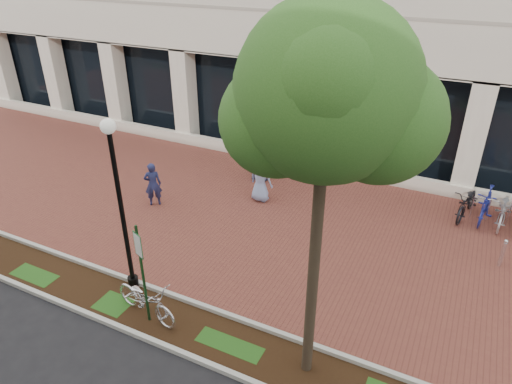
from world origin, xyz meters
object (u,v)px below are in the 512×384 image
at_px(lamppost, 120,200).
at_px(street_tree, 329,104).
at_px(parking_sign, 141,264).
at_px(pedestrian_left, 153,184).
at_px(pedestrian_right, 261,178).
at_px(pedestrian_mid, 257,157).
at_px(bollard, 503,253).
at_px(locked_bicycle, 146,300).

relative_size(lamppost, street_tree, 0.62).
distance_m(parking_sign, pedestrian_left, 5.86).
bearing_deg(pedestrian_right, lamppost, 88.43).
distance_m(parking_sign, pedestrian_right, 6.70).
bearing_deg(pedestrian_mid, parking_sign, 101.61).
bearing_deg(lamppost, pedestrian_left, 119.86).
relative_size(pedestrian_left, bollard, 1.76).
xyz_separation_m(street_tree, pedestrian_left, (-7.39, 4.32, -5.11)).
xyz_separation_m(parking_sign, bollard, (7.65, 6.16, -1.26)).
xyz_separation_m(street_tree, pedestrian_right, (-4.16, 6.26, -5.03)).
bearing_deg(locked_bicycle, parking_sign, -125.06).
relative_size(locked_bicycle, pedestrian_right, 1.11).
xyz_separation_m(locked_bicycle, pedestrian_right, (-0.04, 6.52, 0.37)).
relative_size(parking_sign, street_tree, 0.36).
bearing_deg(pedestrian_left, pedestrian_right, 173.81).
bearing_deg(bollard, parking_sign, -141.16).
distance_m(street_tree, pedestrian_right, 9.05).
bearing_deg(pedestrian_left, pedestrian_mid, -162.13).
bearing_deg(pedestrian_left, bollard, 150.25).
height_order(parking_sign, street_tree, street_tree).
relative_size(lamppost, pedestrian_mid, 2.54).
height_order(locked_bicycle, pedestrian_right, pedestrian_right).
bearing_deg(street_tree, pedestrian_right, 123.61).
distance_m(lamppost, street_tree, 6.13).
bearing_deg(lamppost, parking_sign, -36.02).
xyz_separation_m(street_tree, locked_bicycle, (-4.13, -0.26, -5.39)).
relative_size(locked_bicycle, bollard, 2.16).
bearing_deg(pedestrian_right, bollard, -175.21).
relative_size(lamppost, bollard, 5.20).
xyz_separation_m(pedestrian_left, pedestrian_mid, (2.38, 3.41, 0.13)).
relative_size(parking_sign, pedestrian_mid, 1.48).
height_order(locked_bicycle, pedestrian_left, pedestrian_left).
height_order(lamppost, pedestrian_mid, lamppost).
relative_size(lamppost, pedestrian_left, 2.95).
bearing_deg(pedestrian_right, locked_bicycle, 98.69).
height_order(lamppost, pedestrian_left, lamppost).
bearing_deg(locked_bicycle, pedestrian_right, 10.48).
height_order(lamppost, pedestrian_right, lamppost).
distance_m(parking_sign, locked_bicycle, 1.22).
bearing_deg(lamppost, locked_bicycle, -34.77).
bearing_deg(bollard, street_tree, -122.23).
height_order(locked_bicycle, pedestrian_mid, pedestrian_mid).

